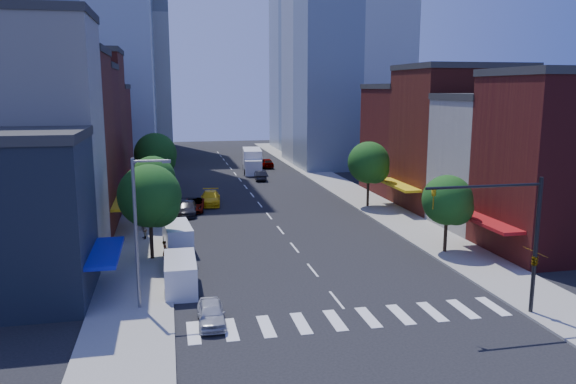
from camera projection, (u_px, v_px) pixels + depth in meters
The scene contains 33 objects.
ground at pixel (337, 300), 35.13m from camera, with size 220.00×220.00×0.00m, color black.
sidewalk_left at pixel (150, 192), 71.02m from camera, with size 5.00×120.00×0.15m, color gray.
sidewalk_right at pixel (339, 185), 76.15m from camera, with size 5.00×120.00×0.15m, color gray.
crosswalk at pixel (352, 319), 32.24m from camera, with size 19.00×3.00×0.01m, color silver.
bldg_left_1 at pixel (13, 145), 40.72m from camera, with size 12.00×8.00×18.00m, color silver.
bldg_left_2 at pixel (40, 147), 49.08m from camera, with size 12.00×9.00×16.00m, color #571A14.
bldg_left_3 at pixel (58, 144), 57.34m from camera, with size 12.00×8.00×15.00m, color #531415.
bldg_left_4 at pixel (71, 128), 65.33m from camera, with size 12.00×9.00×17.00m, color #571A14.
bldg_left_5 at pixel (84, 138), 74.83m from camera, with size 12.00×10.00×13.00m, color #531415.
bldg_right_0 at pixel (568, 166), 44.42m from camera, with size 12.00×9.00×14.00m, color #531415.
bldg_right_1 at pixel (505, 164), 52.78m from camera, with size 12.00×8.00×12.00m, color silver.
bldg_right_2 at pixel (458, 140), 61.16m from camera, with size 12.00×10.00×15.00m, color #571A14.
bldg_right_3 at pixel (418, 141), 70.96m from camera, with size 12.00×10.00×13.00m, color #531415.
tower_far_w at pixel (124, 16), 117.70m from camera, with size 18.00×18.00×56.00m, color #9EA5AD.
traffic_signal at pixel (527, 246), 32.09m from camera, with size 7.24×2.24×8.00m.
streetlight at pixel (139, 224), 32.71m from camera, with size 2.25×0.25×9.00m.
tree_left_near at pixel (152, 198), 42.42m from camera, with size 4.80×4.80×7.30m.
tree_left_mid at pixel (155, 180), 53.06m from camera, with size 4.20×4.20×6.65m.
tree_left_far at pixel (157, 156), 66.40m from camera, with size 5.00×5.00×7.75m.
tree_right_near at pixel (449, 202), 44.38m from camera, with size 4.00×4.00×6.20m.
tree_right_far at pixel (370, 164), 61.57m from camera, with size 4.60×4.60×7.20m.
parked_car_front at pixel (211, 313), 31.46m from camera, with size 1.51×3.76×1.28m, color #B0B0B5.
parked_car_second at pixel (179, 263), 39.99m from camera, with size 1.67×4.79×1.58m, color black.
parked_car_third at pixel (194, 205), 60.57m from camera, with size 2.22×4.82×1.34m, color #999999.
parked_car_rear at pixel (187, 208), 58.57m from camera, with size 2.02×4.97×1.44m, color black.
cargo_van_near at pixel (180, 275), 36.65m from camera, with size 2.07×5.05×2.15m.
cargo_van_far at pixel (178, 237), 45.78m from camera, with size 2.48×5.24×2.16m.
taxi at pixel (210, 198), 63.76m from camera, with size 2.17×5.34×1.55m, color yellow.
traffic_car_oncoming at pixel (260, 175), 80.85m from camera, with size 1.48×4.24×1.40m, color black.
traffic_car_far at pixel (266, 163), 93.62m from camera, with size 1.88×4.68×1.60m, color #999999.
box_truck at pixel (252, 162), 88.05m from camera, with size 3.55×9.29×3.65m.
pedestrian_near at pixel (165, 251), 42.45m from camera, with size 0.57×0.38×1.57m, color #999999.
pedestrian_far at pixel (143, 230), 48.74m from camera, with size 0.77×0.60×1.59m, color #999999.
Camera 1 is at (-9.94, -31.94, 13.05)m, focal length 35.00 mm.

